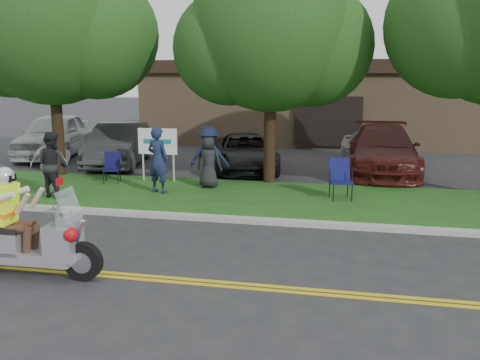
% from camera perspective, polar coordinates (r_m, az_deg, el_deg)
% --- Properties ---
extents(ground, '(120.00, 120.00, 0.00)m').
position_cam_1_polar(ground, '(9.22, -6.49, -9.93)').
color(ground, '#28282B').
rests_on(ground, ground).
extents(centerline_near, '(60.00, 0.10, 0.01)m').
position_cam_1_polar(centerline_near, '(8.71, -7.69, -11.26)').
color(centerline_near, gold).
rests_on(centerline_near, ground).
extents(centerline_far, '(60.00, 0.10, 0.01)m').
position_cam_1_polar(centerline_far, '(8.85, -7.34, -10.87)').
color(centerline_far, gold).
rests_on(centerline_far, ground).
extents(curb, '(60.00, 0.25, 0.12)m').
position_cam_1_polar(curb, '(11.97, -1.99, -4.36)').
color(curb, '#A8A89E').
rests_on(curb, ground).
extents(grass_verge, '(60.00, 4.00, 0.10)m').
position_cam_1_polar(grass_verge, '(14.00, 0.07, -1.96)').
color(grass_verge, '#164512').
rests_on(grass_verge, ground).
extents(commercial_building, '(18.00, 8.20, 4.00)m').
position_cam_1_polar(commercial_building, '(27.14, 10.18, 8.79)').
color(commercial_building, '#9E7F5B').
rests_on(commercial_building, ground).
extents(tree_left, '(6.62, 5.40, 7.78)m').
position_cam_1_polar(tree_left, '(17.75, -20.30, 15.86)').
color(tree_left, '#332114').
rests_on(tree_left, ground).
extents(tree_mid, '(5.88, 4.80, 7.05)m').
position_cam_1_polar(tree_mid, '(15.53, 3.71, 15.67)').
color(tree_mid, '#332114').
rests_on(tree_mid, ground).
extents(business_sign, '(1.25, 0.06, 1.75)m').
position_cam_1_polar(business_sign, '(15.90, -9.23, 3.97)').
color(business_sign, silver).
rests_on(business_sign, ground).
extents(trike_scooter, '(2.90, 0.98, 1.90)m').
position_cam_1_polar(trike_scooter, '(9.51, -24.15, -6.00)').
color(trike_scooter, black).
rests_on(trike_scooter, ground).
extents(lawn_chair_a, '(0.60, 0.61, 0.93)m').
position_cam_1_polar(lawn_chair_a, '(16.13, -14.17, 1.62)').
color(lawn_chair_a, black).
rests_on(lawn_chair_a, grass_verge).
extents(lawn_chair_b, '(0.69, 0.71, 1.08)m').
position_cam_1_polar(lawn_chair_b, '(13.84, 11.17, 0.43)').
color(lawn_chair_b, black).
rests_on(lawn_chair_b, grass_verge).
extents(spectator_adult_left, '(0.78, 0.63, 1.86)m').
position_cam_1_polar(spectator_adult_left, '(14.35, -9.17, 2.23)').
color(spectator_adult_left, '#192347').
rests_on(spectator_adult_left, grass_verge).
extents(spectator_adult_mid, '(1.01, 0.87, 1.78)m').
position_cam_1_polar(spectator_adult_mid, '(14.62, -20.31, 1.65)').
color(spectator_adult_mid, black).
rests_on(spectator_adult_mid, grass_verge).
extents(spectator_adult_right, '(1.06, 0.80, 1.68)m').
position_cam_1_polar(spectator_adult_right, '(14.96, -20.64, 1.65)').
color(spectator_adult_right, beige).
rests_on(spectator_adult_right, grass_verge).
extents(spectator_chair_a, '(1.21, 0.77, 1.79)m').
position_cam_1_polar(spectator_chair_a, '(14.99, -3.48, 2.63)').
color(spectator_chair_a, '#131A37').
rests_on(spectator_chair_a, grass_verge).
extents(spectator_chair_b, '(0.78, 0.53, 1.55)m').
position_cam_1_polar(spectator_chair_b, '(14.89, -3.53, 2.10)').
color(spectator_chair_b, black).
rests_on(spectator_chair_b, grass_verge).
extents(parked_car_far_left, '(3.21, 5.59, 1.79)m').
position_cam_1_polar(parked_car_far_left, '(22.40, -20.11, 4.76)').
color(parked_car_far_left, silver).
rests_on(parked_car_far_left, ground).
extents(parked_car_left, '(2.52, 4.99, 1.57)m').
position_cam_1_polar(parked_car_left, '(19.56, -13.39, 3.88)').
color(parked_car_left, '#303133').
rests_on(parked_car_left, ground).
extents(parked_car_mid, '(3.23, 5.03, 1.29)m').
position_cam_1_polar(parked_car_mid, '(18.07, 0.56, 3.12)').
color(parked_car_mid, black).
rests_on(parked_car_mid, ground).
extents(parked_car_right, '(2.40, 5.67, 1.63)m').
position_cam_1_polar(parked_car_right, '(18.15, 15.73, 3.25)').
color(parked_car_right, '#4A1411').
rests_on(parked_car_right, ground).
extents(parked_car_far_right, '(3.05, 4.47, 1.41)m').
position_cam_1_polar(parked_car_far_right, '(19.03, 15.36, 3.32)').
color(parked_car_far_right, '#ACAEB3').
rests_on(parked_car_far_right, ground).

